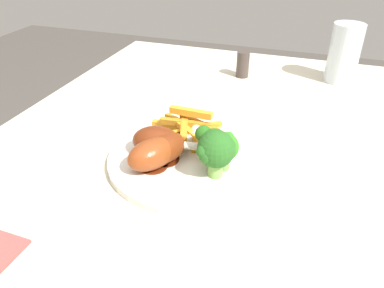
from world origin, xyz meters
TOP-DOWN VIEW (x-y plane):
  - dining_table at (0.00, 0.00)m, footprint 1.05×0.84m
  - dinner_plate at (0.03, -0.05)m, footprint 0.26×0.26m
  - broccoli_floret_front at (0.04, -0.01)m, footprint 0.05×0.05m
  - broccoli_floret_middle at (0.07, -0.00)m, footprint 0.06×0.06m
  - broccoli_floret_back at (0.05, 0.01)m, footprint 0.04×0.05m
  - carrot_fries_pile at (-0.02, -0.06)m, footprint 0.10×0.13m
  - chicken_drumstick_near at (0.07, -0.09)m, footprint 0.13×0.09m
  - chicken_drumstick_far at (0.05, -0.08)m, footprint 0.13×0.08m
  - chicken_drumstick_extra at (0.04, -0.10)m, footprint 0.07×0.12m
  - water_glass at (-0.39, 0.17)m, footprint 0.07×0.07m
  - pepper_shaker at (-0.35, -0.05)m, footprint 0.03×0.03m

SIDE VIEW (x-z plane):
  - dining_table at x=0.00m, z-range 0.27..1.03m
  - dinner_plate at x=0.03m, z-range 0.76..0.77m
  - carrot_fries_pile at x=-0.02m, z-range 0.76..0.81m
  - pepper_shaker at x=-0.35m, z-range 0.76..0.82m
  - chicken_drumstick_far at x=0.05m, z-range 0.77..0.81m
  - chicken_drumstick_extra at x=0.04m, z-range 0.77..0.81m
  - chicken_drumstick_near at x=0.07m, z-range 0.77..0.81m
  - broccoli_floret_front at x=0.04m, z-range 0.78..0.84m
  - broccoli_floret_back at x=0.05m, z-range 0.78..0.84m
  - broccoli_floret_middle at x=0.07m, z-range 0.78..0.85m
  - water_glass at x=-0.39m, z-range 0.76..0.89m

